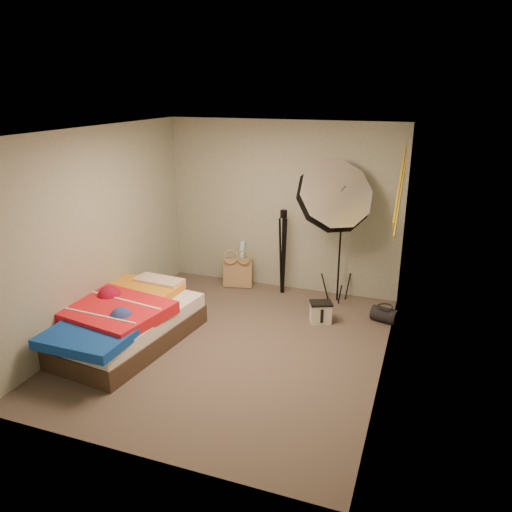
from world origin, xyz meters
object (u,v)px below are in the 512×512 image
at_px(tote_bag, 238,273).
at_px(camera_tripod, 283,246).
at_px(bed, 121,321).
at_px(duffel_bag, 385,315).
at_px(camera_case, 321,313).
at_px(photo_umbrella, 333,198).
at_px(wrapping_roll, 241,263).

relative_size(tote_bag, camera_tripod, 0.35).
bearing_deg(bed, duffel_bag, 28.84).
xyz_separation_m(camera_case, bed, (-2.15, -1.32, 0.14)).
bearing_deg(camera_case, tote_bag, 128.94).
bearing_deg(camera_case, photo_umbrella, 69.64).
relative_size(tote_bag, camera_case, 1.68).
xyz_separation_m(duffel_bag, photo_umbrella, (-0.81, 0.29, 1.44)).
xyz_separation_m(tote_bag, photo_umbrella, (1.45, -0.21, 1.32)).
distance_m(bed, camera_tripod, 2.57).
bearing_deg(bed, camera_case, 31.68).
height_order(camera_case, duffel_bag, camera_case).
distance_m(tote_bag, duffel_bag, 2.32).
bearing_deg(tote_bag, wrapping_roll, 76.19).
xyz_separation_m(camera_case, photo_umbrella, (-0.02, 0.59, 1.41)).
height_order(tote_bag, camera_tripod, camera_tripod).
xyz_separation_m(duffel_bag, bed, (-2.93, -1.62, 0.17)).
height_order(duffel_bag, photo_umbrella, photo_umbrella).
bearing_deg(tote_bag, duffel_bag, -24.73).
relative_size(tote_bag, duffel_bag, 1.33).
relative_size(wrapping_roll, camera_case, 2.57).
bearing_deg(tote_bag, photo_umbrella, -20.42).
bearing_deg(photo_umbrella, camera_tripod, 164.68).
distance_m(duffel_bag, camera_tripod, 1.74).
relative_size(duffel_bag, camera_tripod, 0.26).
xyz_separation_m(camera_case, duffel_bag, (0.79, 0.29, -0.03)).
distance_m(tote_bag, bed, 2.23).
xyz_separation_m(photo_umbrella, camera_tripod, (-0.74, 0.20, -0.81)).
distance_m(tote_bag, camera_case, 1.68).
bearing_deg(wrapping_roll, tote_bag, -91.70).
relative_size(tote_bag, bed, 0.21).
bearing_deg(duffel_bag, camera_case, -143.61).
xyz_separation_m(wrapping_roll, camera_case, (1.47, -0.93, -0.21)).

